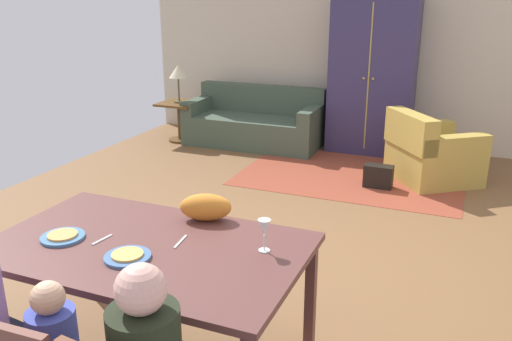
{
  "coord_description": "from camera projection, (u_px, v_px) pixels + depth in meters",
  "views": [
    {
      "loc": [
        1.32,
        -3.76,
        2.11
      ],
      "look_at": [
        -0.11,
        -0.29,
        0.85
      ],
      "focal_mm": 37.41,
      "sensor_mm": 36.0,
      "label": 1
    }
  ],
  "objects": [
    {
      "name": "ground_plane",
      "position": [
        304.0,
        231.0,
        4.98
      ],
      "size": [
        6.92,
        6.41,
        0.02
      ],
      "primitive_type": "cube",
      "color": "brown"
    },
    {
      "name": "back_wall",
      "position": [
        378.0,
        50.0,
        7.4
      ],
      "size": [
        6.92,
        0.1,
        2.7
      ],
      "primitive_type": "cube",
      "color": "beige",
      "rests_on": "ground_plane"
    },
    {
      "name": "dining_table",
      "position": [
        147.0,
        255.0,
        3.02
      ],
      "size": [
        1.78,
        1.07,
        0.76
      ],
      "color": "brown",
      "rests_on": "ground_plane"
    },
    {
      "name": "plate_near_man",
      "position": [
        63.0,
        237.0,
        3.07
      ],
      "size": [
        0.25,
        0.25,
        0.02
      ],
      "primitive_type": "cylinder",
      "color": "teal",
      "rests_on": "dining_table"
    },
    {
      "name": "pizza_near_man",
      "position": [
        62.0,
        235.0,
        3.06
      ],
      "size": [
        0.17,
        0.17,
        0.01
      ],
      "primitive_type": "cylinder",
      "color": "#DD994D",
      "rests_on": "plate_near_man"
    },
    {
      "name": "plate_near_child",
      "position": [
        128.0,
        257.0,
        2.84
      ],
      "size": [
        0.25,
        0.25,
        0.02
      ],
      "primitive_type": "cylinder",
      "color": "#486FA5",
      "rests_on": "dining_table"
    },
    {
      "name": "pizza_near_child",
      "position": [
        127.0,
        254.0,
        2.83
      ],
      "size": [
        0.17,
        0.17,
        0.01
      ],
      "primitive_type": "cylinder",
      "color": "#E3AA53",
      "rests_on": "plate_near_child"
    },
    {
      "name": "wine_glass",
      "position": [
        264.0,
        229.0,
        2.88
      ],
      "size": [
        0.07,
        0.07,
        0.19
      ],
      "color": "silver",
      "rests_on": "dining_table"
    },
    {
      "name": "fork",
      "position": [
        102.0,
        240.0,
        3.05
      ],
      "size": [
        0.04,
        0.15,
        0.01
      ],
      "primitive_type": "cube",
      "rotation": [
        0.0,
        0.0,
        -0.14
      ],
      "color": "silver",
      "rests_on": "dining_table"
    },
    {
      "name": "knife",
      "position": [
        180.0,
        242.0,
        3.02
      ],
      "size": [
        0.03,
        0.17,
        0.01
      ],
      "primitive_type": "cube",
      "rotation": [
        0.0,
        0.0,
        0.12
      ],
      "color": "silver",
      "rests_on": "dining_table"
    },
    {
      "name": "cat",
      "position": [
        206.0,
        207.0,
        3.29
      ],
      "size": [
        0.35,
        0.26,
        0.17
      ],
      "primitive_type": "ellipsoid",
      "rotation": [
        0.0,
        0.0,
        0.34
      ],
      "color": "orange",
      "rests_on": "dining_table"
    },
    {
      "name": "area_rug",
      "position": [
        351.0,
        175.0,
        6.47
      ],
      "size": [
        2.6,
        1.8,
        0.01
      ],
      "primitive_type": "cube",
      "color": "brown",
      "rests_on": "ground_plane"
    },
    {
      "name": "couch",
      "position": [
        255.0,
        124.0,
        7.71
      ],
      "size": [
        1.93,
        0.86,
        0.82
      ],
      "color": "#425342",
      "rests_on": "ground_plane"
    },
    {
      "name": "armchair",
      "position": [
        431.0,
        154.0,
        6.2
      ],
      "size": [
        1.2,
        1.2,
        0.82
      ],
      "color": "gold",
      "rests_on": "ground_plane"
    },
    {
      "name": "armoire",
      "position": [
        373.0,
        75.0,
        7.14
      ],
      "size": [
        1.1,
        0.59,
        2.1
      ],
      "color": "#352F59",
      "rests_on": "ground_plane"
    },
    {
      "name": "side_table",
      "position": [
        180.0,
        116.0,
        7.86
      ],
      "size": [
        0.56,
        0.56,
        0.58
      ],
      "color": "#583917",
      "rests_on": "ground_plane"
    },
    {
      "name": "table_lamp",
      "position": [
        178.0,
        73.0,
        7.66
      ],
      "size": [
        0.26,
        0.26,
        0.54
      ],
      "color": "#4A4B2C",
      "rests_on": "side_table"
    },
    {
      "name": "handbag",
      "position": [
        378.0,
        176.0,
        6.03
      ],
      "size": [
        0.32,
        0.16,
        0.26
      ],
      "primitive_type": "cube",
      "color": "black",
      "rests_on": "ground_plane"
    }
  ]
}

